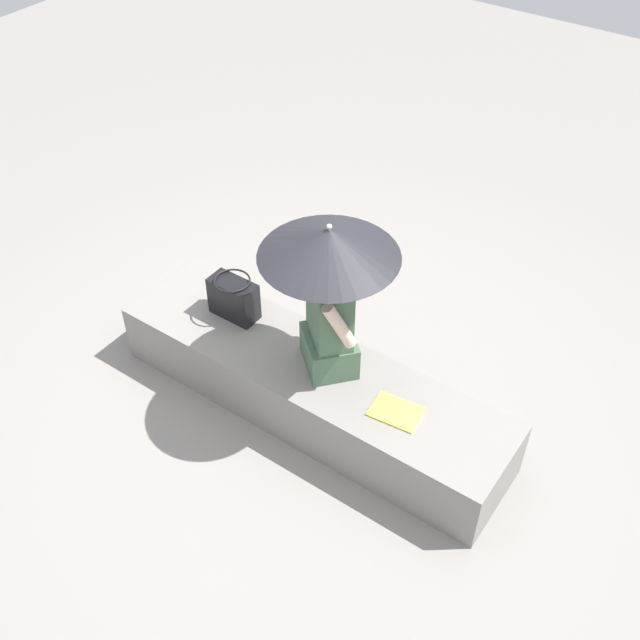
% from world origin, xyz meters
% --- Properties ---
extents(ground_plane, '(14.00, 14.00, 0.00)m').
position_xyz_m(ground_plane, '(0.00, 0.00, 0.00)').
color(ground_plane, gray).
extents(stone_bench, '(2.55, 0.62, 0.41)m').
position_xyz_m(stone_bench, '(0.00, 0.00, 0.20)').
color(stone_bench, gray).
rests_on(stone_bench, ground).
extents(person_seated, '(0.49, 0.46, 0.90)m').
position_xyz_m(person_seated, '(-0.09, -0.06, 0.80)').
color(person_seated, '#47664C').
rests_on(person_seated, stone_bench).
extents(parasol, '(0.77, 0.77, 1.01)m').
position_xyz_m(parasol, '(-0.08, -0.06, 1.30)').
color(parasol, '#B7B7BC').
rests_on(parasol, stone_bench).
extents(handbag_black, '(0.31, 0.23, 0.28)m').
position_xyz_m(handbag_black, '(0.65, -0.08, 0.55)').
color(handbag_black, black).
rests_on(handbag_black, stone_bench).
extents(magazine, '(0.30, 0.23, 0.01)m').
position_xyz_m(magazine, '(-0.61, 0.04, 0.41)').
color(magazine, '#EAE04C').
rests_on(magazine, stone_bench).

